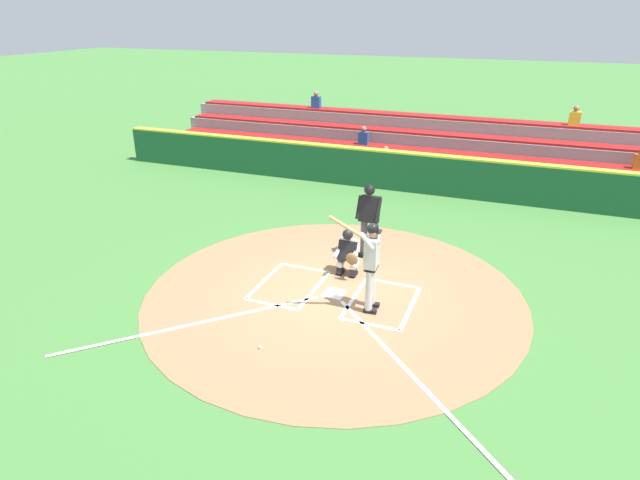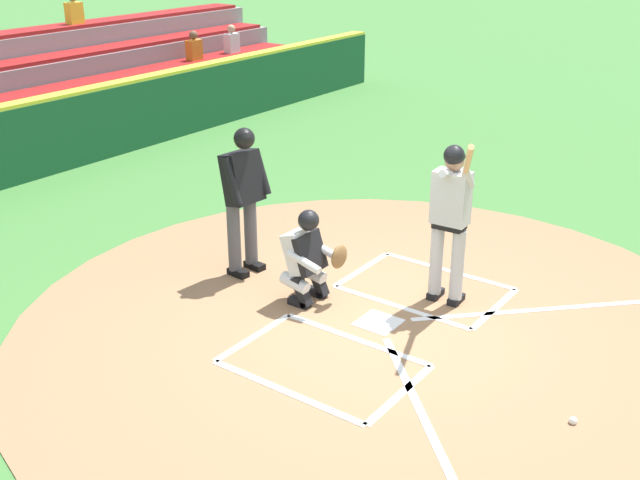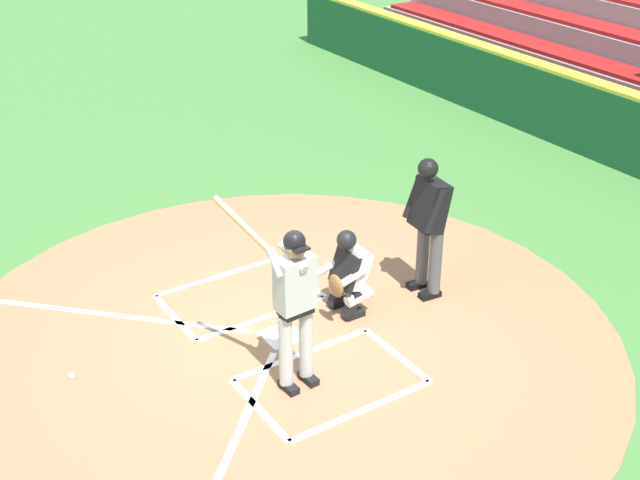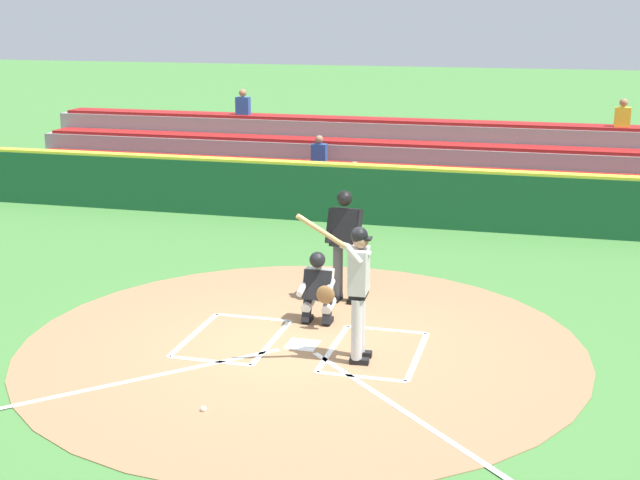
{
  "view_description": "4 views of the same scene",
  "coord_description": "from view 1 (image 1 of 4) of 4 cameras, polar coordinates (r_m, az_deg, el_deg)",
  "views": [
    {
      "loc": [
        -3.34,
        9.44,
        5.6
      ],
      "look_at": [
        0.49,
        -0.45,
        1.0
      ],
      "focal_mm": 30.08,
      "sensor_mm": 36.0,
      "label": 1
    },
    {
      "loc": [
        6.46,
        3.89,
        4.15
      ],
      "look_at": [
        0.43,
        -0.48,
        1.02
      ],
      "focal_mm": 43.7,
      "sensor_mm": 36.0,
      "label": 2
    },
    {
      "loc": [
        -7.36,
        4.25,
        5.75
      ],
      "look_at": [
        -0.16,
        -0.44,
        1.23
      ],
      "focal_mm": 48.39,
      "sensor_mm": 36.0,
      "label": 3
    },
    {
      "loc": [
        -3.29,
        11.43,
        4.68
      ],
      "look_at": [
        0.02,
        -1.06,
        1.28
      ],
      "focal_mm": 50.18,
      "sensor_mm": 36.0,
      "label": 4
    }
  ],
  "objects": [
    {
      "name": "dirt_circle",
      "position": [
        11.47,
        1.5,
        -5.74
      ],
      "size": [
        8.0,
        8.0,
        0.01
      ],
      "primitive_type": "cylinder",
      "color": "#99704C",
      "rests_on": "ground"
    },
    {
      "name": "baseball",
      "position": [
        9.81,
        -6.35,
        -11.25
      ],
      "size": [
        0.07,
        0.07,
        0.07
      ],
      "primitive_type": "sphere",
      "color": "white",
      "rests_on": "ground"
    },
    {
      "name": "bleacher_stand",
      "position": [
        20.51,
        11.38,
        9.2
      ],
      "size": [
        20.0,
        3.4,
        2.55
      ],
      "color": "gray",
      "rests_on": "ground"
    },
    {
      "name": "batter",
      "position": [
        10.43,
        5.45,
        -2.2
      ],
      "size": [
        0.91,
        0.75,
        2.13
      ],
      "color": "#BCBCBC",
      "rests_on": "ground"
    },
    {
      "name": "plate_umpire",
      "position": [
        12.74,
        5.28,
        2.57
      ],
      "size": [
        0.6,
        0.45,
        1.86
      ],
      "color": "#4C4C51",
      "rests_on": "ground"
    },
    {
      "name": "backstop_wall",
      "position": [
        17.96,
        9.74,
        7.13
      ],
      "size": [
        22.0,
        0.36,
        1.31
      ],
      "color": "#19512D",
      "rests_on": "ground"
    },
    {
      "name": "ground_plane",
      "position": [
        11.47,
        1.5,
        -5.76
      ],
      "size": [
        120.0,
        120.0,
        0.0
      ],
      "primitive_type": "plane",
      "color": "#427A38"
    },
    {
      "name": "catcher",
      "position": [
        12.01,
        3.01,
        -1.23
      ],
      "size": [
        0.59,
        0.6,
        1.13
      ],
      "color": "black",
      "rests_on": "ground"
    },
    {
      "name": "home_plate_and_chalk",
      "position": [
        10.75,
        -0.1,
        -7.83
      ],
      "size": [
        7.93,
        4.91,
        0.01
      ],
      "color": "white",
      "rests_on": "dirt_circle"
    }
  ]
}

